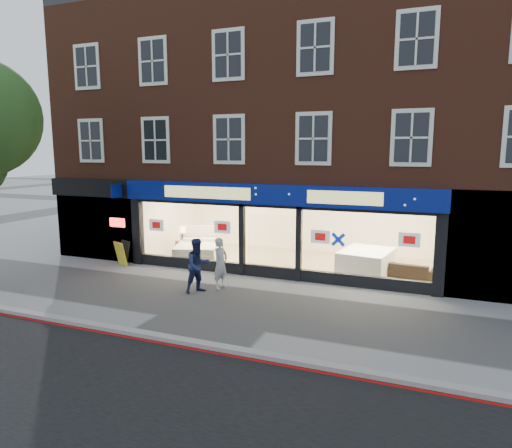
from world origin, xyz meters
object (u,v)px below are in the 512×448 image
Objects in this scene: sofa at (410,270)px; pedestrian_blue at (198,266)px; mattress_stack at (366,261)px; pedestrian_grey at (221,263)px; display_bed at (198,250)px; a_board at (122,253)px.

pedestrian_blue is at bearing 39.92° from sofa.
pedestrian_blue is at bearing -139.09° from mattress_stack.
sofa is 6.53m from pedestrian_grey.
display_bed is 3.98m from pedestrian_grey.
mattress_stack reaches higher than sofa.
sofa is at bearing -17.84° from display_bed.
display_bed is at bearing 62.46° from pedestrian_blue.
sofa is at bearing -50.30° from pedestrian_grey.
pedestrian_grey is (-5.64, -3.26, 0.48)m from sofa.
pedestrian_blue reaches higher than display_bed.
mattress_stack is at bearing -41.34° from pedestrian_grey.
mattress_stack is 2.40× the size of a_board.
mattress_stack is 1.32× the size of sofa.
a_board is 4.83m from pedestrian_blue.
mattress_stack is at bearing -16.71° from display_bed.
pedestrian_blue is at bearing 153.73° from pedestrian_grey.
sofa is at bearing -3.51° from mattress_stack.
pedestrian_blue is (4.41, -1.93, 0.39)m from a_board.
display_bed is 1.11× the size of mattress_stack.
a_board is at bearing 17.98° from sofa.
a_board is (-10.52, -1.97, 0.12)m from sofa.
a_board is at bearing -162.51° from display_bed.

